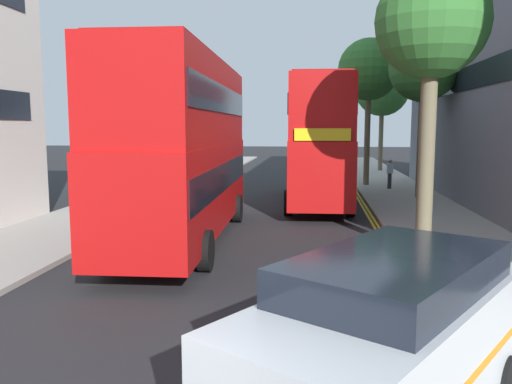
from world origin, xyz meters
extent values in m
cube|color=#9E9991|center=(6.50, 16.00, 0.07)|extent=(4.00, 80.00, 0.14)
cube|color=#9E9991|center=(-6.50, 16.00, 0.07)|extent=(4.00, 80.00, 0.14)
cube|color=yellow|center=(4.40, 14.00, 0.00)|extent=(0.10, 56.00, 0.01)
cube|color=yellow|center=(4.24, 14.00, 0.00)|extent=(0.10, 56.00, 0.01)
cube|color=#B20F0F|center=(-1.93, 12.69, 1.74)|extent=(2.83, 10.87, 2.60)
cube|color=#B20F0F|center=(-1.93, 12.69, 4.29)|extent=(2.77, 10.65, 2.50)
cube|color=black|center=(-1.93, 12.69, 2.04)|extent=(2.84, 10.44, 0.84)
cube|color=black|center=(-1.93, 12.69, 4.39)|extent=(2.83, 10.22, 0.80)
cube|color=yellow|center=(-2.09, 18.07, 3.29)|extent=(2.00, 0.12, 0.44)
cube|color=maroon|center=(-1.93, 12.69, 5.59)|extent=(2.54, 9.78, 0.10)
cylinder|color=black|center=(-3.28, 16.00, 0.52)|extent=(0.33, 1.05, 1.04)
cylinder|color=black|center=(-0.78, 16.07, 0.52)|extent=(0.33, 1.05, 1.04)
cylinder|color=black|center=(-3.07, 9.31, 0.52)|extent=(0.33, 1.05, 1.04)
cylinder|color=black|center=(-0.58, 9.38, 0.52)|extent=(0.33, 1.05, 1.04)
cube|color=#B20F0F|center=(2.17, 21.10, 1.74)|extent=(2.84, 10.87, 2.60)
cube|color=#B20F0F|center=(2.17, 21.10, 4.29)|extent=(2.78, 10.66, 2.50)
cube|color=black|center=(2.17, 21.10, 2.04)|extent=(2.86, 10.44, 0.84)
cube|color=black|center=(2.17, 21.10, 4.39)|extent=(2.84, 10.23, 0.80)
cube|color=yellow|center=(2.34, 15.72, 3.29)|extent=(2.00, 0.12, 0.44)
cube|color=maroon|center=(2.17, 21.10, 5.59)|extent=(2.56, 9.79, 0.10)
cylinder|color=black|center=(3.53, 17.79, 0.52)|extent=(0.33, 1.05, 1.04)
cylinder|color=black|center=(1.03, 17.71, 0.52)|extent=(0.33, 1.05, 1.04)
cylinder|color=black|center=(3.32, 24.48, 0.52)|extent=(0.33, 1.05, 1.04)
cylinder|color=black|center=(0.82, 24.41, 0.52)|extent=(0.33, 1.05, 1.04)
cube|color=silver|center=(2.97, 2.93, 0.94)|extent=(4.15, 4.98, 1.50)
cube|color=black|center=(3.05, 3.06, 1.74)|extent=(3.10, 3.49, 0.76)
cube|color=orange|center=(2.97, 2.93, 0.99)|extent=(3.96, 4.67, 0.10)
cylinder|color=black|center=(4.52, 3.66, 0.34)|extent=(0.55, 0.69, 0.68)
cylinder|color=black|center=(3.01, 4.64, 0.34)|extent=(0.55, 0.69, 0.68)
cylinder|color=#2D2D38|center=(6.23, 26.33, 0.56)|extent=(0.22, 0.22, 0.85)
cube|color=silver|center=(6.23, 26.33, 1.27)|extent=(0.34, 0.22, 0.56)
sphere|color=#9E7051|center=(6.23, 26.33, 1.66)|extent=(0.20, 0.20, 0.20)
cylinder|color=#6B6047|center=(7.18, 22.98, 2.77)|extent=(0.34, 0.34, 5.26)
cylinder|color=#6B6047|center=(7.96, 22.97, 5.95)|extent=(0.13, 1.61, 1.18)
cylinder|color=#6B6047|center=(7.04, 23.43, 5.73)|extent=(0.99, 0.39, 0.75)
cylinder|color=#6B6047|center=(6.48, 22.88, 5.89)|extent=(0.33, 1.45, 1.06)
cylinder|color=#6B6047|center=(7.29, 22.57, 5.70)|extent=(0.91, 0.35, 0.69)
sphere|color=#33702D|center=(7.18, 22.98, 6.39)|extent=(3.30, 3.30, 3.30)
cylinder|color=#6B6047|center=(7.21, 38.62, 2.67)|extent=(0.35, 0.35, 5.06)
cylinder|color=#6B6047|center=(7.89, 38.75, 5.69)|extent=(0.40, 1.44, 1.06)
cylinder|color=#6B6047|center=(7.27, 39.36, 5.72)|extent=(1.54, 0.24, 1.12)
cylinder|color=#6B6047|center=(6.68, 38.59, 5.57)|extent=(0.16, 1.12, 0.83)
cylinder|color=#6B6047|center=(7.18, 38.11, 5.56)|extent=(1.07, 0.18, 0.80)
sphere|color=#33702D|center=(7.21, 38.62, 6.45)|extent=(4.18, 4.18, 4.18)
cylinder|color=#6B6047|center=(5.13, 28.18, 2.96)|extent=(0.34, 0.34, 5.64)
cylinder|color=#6B6047|center=(5.91, 28.07, 6.33)|extent=(0.33, 1.61, 1.18)
cylinder|color=#6B6047|center=(5.20, 28.65, 6.11)|extent=(1.01, 0.27, 0.75)
cylinder|color=#6B6047|center=(4.65, 28.04, 6.13)|extent=(0.41, 1.04, 0.79)
cylinder|color=#6B6047|center=(5.07, 27.43, 6.31)|extent=(1.55, 0.25, 1.13)
sphere|color=#33702D|center=(5.13, 28.18, 6.85)|extent=(3.57, 3.57, 3.57)
cylinder|color=#6B6047|center=(5.13, 11.74, 2.79)|extent=(0.44, 0.44, 5.31)
cylinder|color=#6B6047|center=(5.65, 11.79, 5.81)|extent=(0.22, 1.10, 0.82)
cylinder|color=#6B6047|center=(5.20, 12.50, 5.97)|extent=(1.56, 0.26, 1.14)
cylinder|color=#6B6047|center=(4.63, 11.64, 5.80)|extent=(0.33, 1.08, 0.80)
cylinder|color=#6B6047|center=(5.19, 11.18, 5.84)|extent=(1.19, 0.23, 0.88)
sphere|color=#33702D|center=(5.13, 11.74, 6.35)|extent=(3.02, 3.02, 3.02)
cube|color=black|center=(8.48, 19.15, 5.61)|extent=(0.04, 24.64, 1.00)
camera|label=1|loc=(2.08, -2.93, 3.58)|focal=36.34mm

